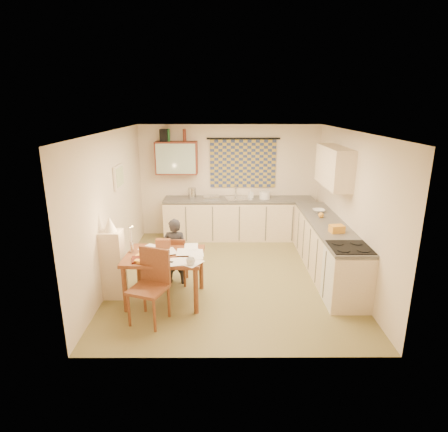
{
  "coord_description": "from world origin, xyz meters",
  "views": [
    {
      "loc": [
        -0.15,
        -6.06,
        2.91
      ],
      "look_at": [
        -0.13,
        0.2,
        1.04
      ],
      "focal_mm": 30.0,
      "sensor_mm": 36.0,
      "label": 1
    }
  ],
  "objects_px": {
    "counter_right": "(326,248)",
    "shelf_stand": "(113,264)",
    "stove": "(347,276)",
    "person": "(175,251)",
    "chair_far": "(176,269)",
    "counter_back": "(239,219)",
    "dining_table": "(165,277)"
  },
  "relations": [
    {
      "from": "person",
      "to": "counter_back",
      "type": "bearing_deg",
      "value": -115.01
    },
    {
      "from": "chair_far",
      "to": "counter_right",
      "type": "bearing_deg",
      "value": -169.69
    },
    {
      "from": "counter_back",
      "to": "dining_table",
      "type": "relative_size",
      "value": 2.78
    },
    {
      "from": "counter_back",
      "to": "counter_right",
      "type": "relative_size",
      "value": 1.12
    },
    {
      "from": "dining_table",
      "to": "person",
      "type": "relative_size",
      "value": 1.04
    },
    {
      "from": "shelf_stand",
      "to": "counter_back",
      "type": "bearing_deg",
      "value": 52.66
    },
    {
      "from": "shelf_stand",
      "to": "dining_table",
      "type": "bearing_deg",
      "value": -7.51
    },
    {
      "from": "counter_back",
      "to": "chair_far",
      "type": "xyz_separation_m",
      "value": [
        -1.14,
        -2.22,
        -0.19
      ]
    },
    {
      "from": "dining_table",
      "to": "chair_far",
      "type": "height_order",
      "value": "chair_far"
    },
    {
      "from": "stove",
      "to": "chair_far",
      "type": "bearing_deg",
      "value": 164.58
    },
    {
      "from": "counter_right",
      "to": "chair_far",
      "type": "distance_m",
      "value": 2.67
    },
    {
      "from": "counter_back",
      "to": "stove",
      "type": "bearing_deg",
      "value": -63.18
    },
    {
      "from": "chair_far",
      "to": "stove",
      "type": "bearing_deg",
      "value": 165.78
    },
    {
      "from": "counter_right",
      "to": "shelf_stand",
      "type": "height_order",
      "value": "shelf_stand"
    },
    {
      "from": "counter_right",
      "to": "stove",
      "type": "xyz_separation_m",
      "value": [
        -0.0,
        -1.15,
        0.01
      ]
    },
    {
      "from": "person",
      "to": "shelf_stand",
      "type": "relative_size",
      "value": 1.05
    },
    {
      "from": "chair_far",
      "to": "person",
      "type": "distance_m",
      "value": 0.31
    },
    {
      "from": "dining_table",
      "to": "counter_back",
      "type": "bearing_deg",
      "value": 68.65
    },
    {
      "from": "counter_right",
      "to": "chair_far",
      "type": "xyz_separation_m",
      "value": [
        -2.63,
        -0.42,
        -0.19
      ]
    },
    {
      "from": "dining_table",
      "to": "chair_far",
      "type": "xyz_separation_m",
      "value": [
        0.1,
        0.57,
        -0.12
      ]
    },
    {
      "from": "stove",
      "to": "chair_far",
      "type": "xyz_separation_m",
      "value": [
        -2.63,
        0.73,
        -0.21
      ]
    },
    {
      "from": "dining_table",
      "to": "counter_right",
      "type": "bearing_deg",
      "value": 22.56
    },
    {
      "from": "dining_table",
      "to": "person",
      "type": "distance_m",
      "value": 0.61
    },
    {
      "from": "stove",
      "to": "person",
      "type": "bearing_deg",
      "value": 164.59
    },
    {
      "from": "counter_right",
      "to": "shelf_stand",
      "type": "bearing_deg",
      "value": -165.96
    },
    {
      "from": "dining_table",
      "to": "person",
      "type": "bearing_deg",
      "value": 83.61
    },
    {
      "from": "stove",
      "to": "shelf_stand",
      "type": "distance_m",
      "value": 3.55
    },
    {
      "from": "stove",
      "to": "chair_far",
      "type": "relative_size",
      "value": 1.12
    },
    {
      "from": "stove",
      "to": "shelf_stand",
      "type": "xyz_separation_m",
      "value": [
        -3.54,
        0.26,
        0.08
      ]
    },
    {
      "from": "shelf_stand",
      "to": "stove",
      "type": "bearing_deg",
      "value": -4.25
    },
    {
      "from": "person",
      "to": "counter_right",
      "type": "bearing_deg",
      "value": -168.59
    },
    {
      "from": "counter_back",
      "to": "counter_right",
      "type": "distance_m",
      "value": 2.34
    }
  ]
}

